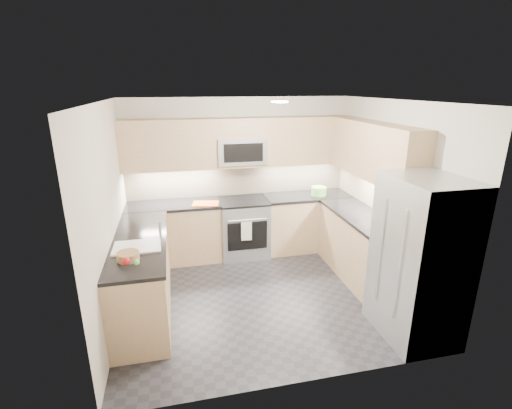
# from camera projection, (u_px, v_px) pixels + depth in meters

# --- Properties ---
(floor) EXTENTS (3.60, 3.20, 0.00)m
(floor) POSITION_uv_depth(u_px,v_px,m) (262.00, 293.00, 4.98)
(floor) COLOR #222227
(floor) RESTS_ON ground
(ceiling) EXTENTS (3.60, 3.20, 0.02)m
(ceiling) POSITION_uv_depth(u_px,v_px,m) (263.00, 101.00, 4.21)
(ceiling) COLOR beige
(ceiling) RESTS_ON wall_back
(wall_back) EXTENTS (3.60, 0.02, 2.50)m
(wall_back) POSITION_uv_depth(u_px,v_px,m) (239.00, 176.00, 6.08)
(wall_back) COLOR #BDB5A5
(wall_back) RESTS_ON floor
(wall_front) EXTENTS (3.60, 0.02, 2.50)m
(wall_front) POSITION_uv_depth(u_px,v_px,m) (307.00, 263.00, 3.11)
(wall_front) COLOR #BDB5A5
(wall_front) RESTS_ON floor
(wall_left) EXTENTS (0.02, 3.20, 2.50)m
(wall_left) POSITION_uv_depth(u_px,v_px,m) (109.00, 216.00, 4.22)
(wall_left) COLOR #BDB5A5
(wall_left) RESTS_ON floor
(wall_right) EXTENTS (0.02, 3.20, 2.50)m
(wall_right) POSITION_uv_depth(u_px,v_px,m) (392.00, 196.00, 4.98)
(wall_right) COLOR #BDB5A5
(wall_right) RESTS_ON floor
(base_cab_back_left) EXTENTS (1.42, 0.60, 0.90)m
(base_cab_back_left) POSITION_uv_depth(u_px,v_px,m) (175.00, 233.00, 5.82)
(base_cab_back_left) COLOR tan
(base_cab_back_left) RESTS_ON floor
(base_cab_back_right) EXTENTS (1.42, 0.60, 0.90)m
(base_cab_back_right) POSITION_uv_depth(u_px,v_px,m) (306.00, 222.00, 6.28)
(base_cab_back_right) COLOR tan
(base_cab_back_right) RESTS_ON floor
(base_cab_right) EXTENTS (0.60, 1.70, 0.90)m
(base_cab_right) POSITION_uv_depth(u_px,v_px,m) (361.00, 248.00, 5.30)
(base_cab_right) COLOR tan
(base_cab_right) RESTS_ON floor
(base_cab_peninsula) EXTENTS (0.60, 2.00, 0.90)m
(base_cab_peninsula) POSITION_uv_depth(u_px,v_px,m) (143.00, 276.00, 4.53)
(base_cab_peninsula) COLOR tan
(base_cab_peninsula) RESTS_ON floor
(countertop_back_left) EXTENTS (1.42, 0.63, 0.04)m
(countertop_back_left) POSITION_uv_depth(u_px,v_px,m) (173.00, 205.00, 5.68)
(countertop_back_left) COLOR black
(countertop_back_left) RESTS_ON base_cab_back_left
(countertop_back_right) EXTENTS (1.42, 0.63, 0.04)m
(countertop_back_right) POSITION_uv_depth(u_px,v_px,m) (307.00, 196.00, 6.13)
(countertop_back_right) COLOR black
(countertop_back_right) RESTS_ON base_cab_back_right
(countertop_right) EXTENTS (0.63, 1.70, 0.04)m
(countertop_right) POSITION_uv_depth(u_px,v_px,m) (364.00, 217.00, 5.15)
(countertop_right) COLOR black
(countertop_right) RESTS_ON base_cab_right
(countertop_peninsula) EXTENTS (0.63, 2.00, 0.04)m
(countertop_peninsula) POSITION_uv_depth(u_px,v_px,m) (139.00, 240.00, 4.38)
(countertop_peninsula) COLOR black
(countertop_peninsula) RESTS_ON base_cab_peninsula
(upper_cab_back) EXTENTS (3.60, 0.35, 0.75)m
(upper_cab_back) POSITION_uv_depth(u_px,v_px,m) (241.00, 142.00, 5.74)
(upper_cab_back) COLOR tan
(upper_cab_back) RESTS_ON wall_back
(upper_cab_right) EXTENTS (0.35, 1.95, 0.75)m
(upper_cab_right) POSITION_uv_depth(u_px,v_px,m) (374.00, 151.00, 5.02)
(upper_cab_right) COLOR tan
(upper_cab_right) RESTS_ON wall_right
(backsplash_back) EXTENTS (3.60, 0.01, 0.51)m
(backsplash_back) POSITION_uv_depth(u_px,v_px,m) (239.00, 179.00, 6.09)
(backsplash_back) COLOR tan
(backsplash_back) RESTS_ON wall_back
(backsplash_right) EXTENTS (0.01, 2.30, 0.51)m
(backsplash_right) POSITION_uv_depth(u_px,v_px,m) (374.00, 191.00, 5.41)
(backsplash_right) COLOR tan
(backsplash_right) RESTS_ON wall_right
(gas_range) EXTENTS (0.76, 0.65, 0.91)m
(gas_range) POSITION_uv_depth(u_px,v_px,m) (243.00, 228.00, 6.03)
(gas_range) COLOR #93959A
(gas_range) RESTS_ON floor
(range_cooktop) EXTENTS (0.76, 0.65, 0.03)m
(range_cooktop) POSITION_uv_depth(u_px,v_px,m) (243.00, 201.00, 5.88)
(range_cooktop) COLOR black
(range_cooktop) RESTS_ON gas_range
(oven_door_glass) EXTENTS (0.62, 0.02, 0.45)m
(oven_door_glass) POSITION_uv_depth(u_px,v_px,m) (247.00, 236.00, 5.72)
(oven_door_glass) COLOR black
(oven_door_glass) RESTS_ON gas_range
(oven_handle) EXTENTS (0.60, 0.02, 0.02)m
(oven_handle) POSITION_uv_depth(u_px,v_px,m) (248.00, 220.00, 5.62)
(oven_handle) COLOR #B2B5BA
(oven_handle) RESTS_ON gas_range
(microwave) EXTENTS (0.76, 0.40, 0.40)m
(microwave) POSITION_uv_depth(u_px,v_px,m) (241.00, 151.00, 5.76)
(microwave) COLOR #95999D
(microwave) RESTS_ON upper_cab_back
(microwave_door) EXTENTS (0.60, 0.01, 0.28)m
(microwave_door) POSITION_uv_depth(u_px,v_px,m) (244.00, 153.00, 5.57)
(microwave_door) COLOR black
(microwave_door) RESTS_ON microwave
(refrigerator) EXTENTS (0.70, 0.90, 1.80)m
(refrigerator) POSITION_uv_depth(u_px,v_px,m) (420.00, 260.00, 3.94)
(refrigerator) COLOR #A8ACB0
(refrigerator) RESTS_ON floor
(fridge_handle_left) EXTENTS (0.02, 0.02, 1.20)m
(fridge_handle_left) POSITION_uv_depth(u_px,v_px,m) (399.00, 267.00, 3.68)
(fridge_handle_left) COLOR #B2B5BA
(fridge_handle_left) RESTS_ON refrigerator
(fridge_handle_right) EXTENTS (0.02, 0.02, 1.20)m
(fridge_handle_right) POSITION_uv_depth(u_px,v_px,m) (380.00, 252.00, 4.02)
(fridge_handle_right) COLOR #B2B5BA
(fridge_handle_right) RESTS_ON refrigerator
(sink_basin) EXTENTS (0.52, 0.38, 0.16)m
(sink_basin) POSITION_uv_depth(u_px,v_px,m) (138.00, 252.00, 4.16)
(sink_basin) COLOR white
(sink_basin) RESTS_ON base_cab_peninsula
(faucet) EXTENTS (0.03, 0.03, 0.28)m
(faucet) POSITION_uv_depth(u_px,v_px,m) (160.00, 234.00, 4.16)
(faucet) COLOR silver
(faucet) RESTS_ON countertop_peninsula
(utensil_bowl) EXTENTS (0.26, 0.26, 0.14)m
(utensil_bowl) POSITION_uv_depth(u_px,v_px,m) (319.00, 191.00, 6.09)
(utensil_bowl) COLOR #6EB64E
(utensil_bowl) RESTS_ON countertop_back_right
(cutting_board) EXTENTS (0.44, 0.35, 0.01)m
(cutting_board) POSITION_uv_depth(u_px,v_px,m) (206.00, 204.00, 5.66)
(cutting_board) COLOR orange
(cutting_board) RESTS_ON countertop_back_left
(fruit_basket) EXTENTS (0.28, 0.28, 0.08)m
(fruit_basket) POSITION_uv_depth(u_px,v_px,m) (128.00, 256.00, 3.84)
(fruit_basket) COLOR #956F45
(fruit_basket) RESTS_ON countertop_peninsula
(fruit_apple) EXTENTS (0.08, 0.08, 0.08)m
(fruit_apple) POSITION_uv_depth(u_px,v_px,m) (126.00, 261.00, 3.57)
(fruit_apple) COLOR #B31418
(fruit_apple) RESTS_ON fruit_basket
(fruit_pear) EXTENTS (0.06, 0.06, 0.06)m
(fruit_pear) POSITION_uv_depth(u_px,v_px,m) (136.00, 262.00, 3.55)
(fruit_pear) COLOR #4BA145
(fruit_pear) RESTS_ON fruit_basket
(dish_towel_check) EXTENTS (0.16, 0.03, 0.30)m
(dish_towel_check) POSITION_uv_depth(u_px,v_px,m) (246.00, 231.00, 5.65)
(dish_towel_check) COLOR white
(dish_towel_check) RESTS_ON oven_handle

